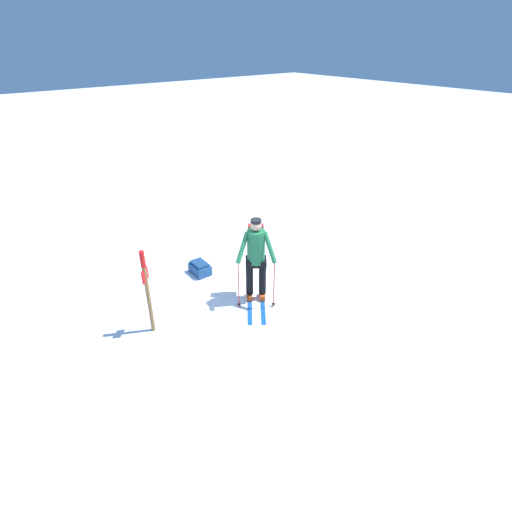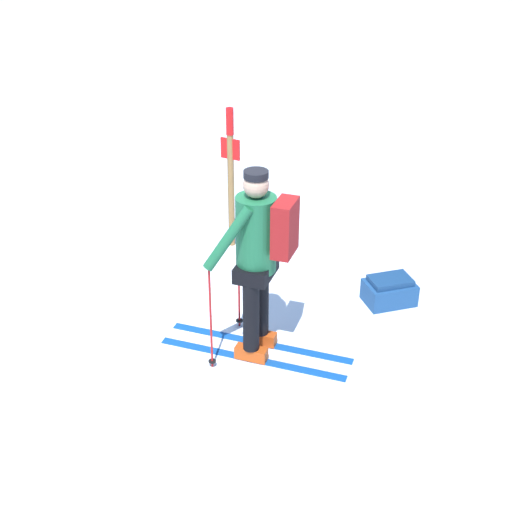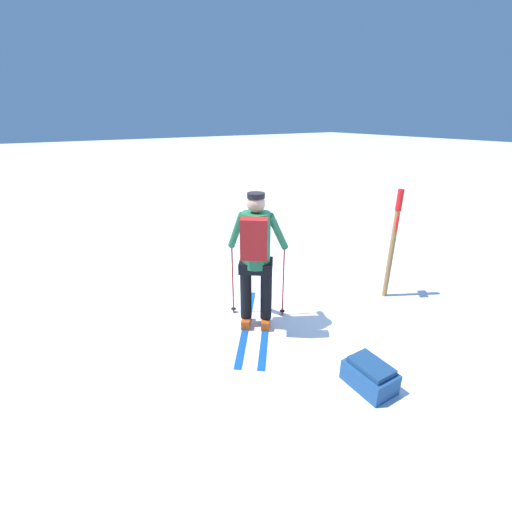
# 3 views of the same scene
# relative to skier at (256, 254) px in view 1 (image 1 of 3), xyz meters

# --- Properties ---
(ground_plane) EXTENTS (80.00, 80.00, 0.00)m
(ground_plane) POSITION_rel_skier_xyz_m (0.81, 0.15, -1.06)
(ground_plane) COLOR white
(skier) EXTENTS (1.39, 1.65, 1.83)m
(skier) POSITION_rel_skier_xyz_m (0.00, 0.00, 0.00)
(skier) COLOR #144C9E
(skier) RESTS_ON ground_plane
(dropped_backpack) EXTENTS (0.37, 0.52, 0.29)m
(dropped_backpack) POSITION_rel_skier_xyz_m (0.40, -1.58, -0.93)
(dropped_backpack) COLOR navy
(dropped_backpack) RESTS_ON ground_plane
(trail_marker) EXTENTS (0.19, 0.18, 1.70)m
(trail_marker) POSITION_rel_skier_xyz_m (2.18, -0.40, -0.06)
(trail_marker) COLOR olive
(trail_marker) RESTS_ON ground_plane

